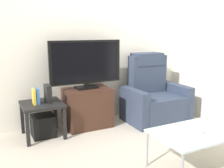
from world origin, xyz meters
TOP-DOWN VIEW (x-y plane):
  - ground_plane at (0.00, 0.00)m, footprint 6.40×6.40m
  - wall_back at (0.00, 1.13)m, footprint 6.40×0.06m
  - tv_stand at (0.01, 0.83)m, footprint 0.67×0.47m
  - television at (0.01, 0.85)m, footprint 1.10×0.20m
  - recliner_armchair at (1.09, 0.65)m, footprint 0.98×0.78m
  - side_table at (-0.68, 0.75)m, footprint 0.54×0.54m
  - subwoofer_box at (-0.68, 0.75)m, footprint 0.30×0.30m
  - book_leftmost at (-0.78, 0.73)m, footprint 0.03×0.13m
  - book_middle at (-0.74, 0.73)m, footprint 0.04×0.12m
  - game_console at (-0.59, 0.76)m, footprint 0.07×0.20m
  - coffee_table at (0.56, -0.83)m, footprint 0.90×0.60m
  - cell_phone at (0.59, -0.83)m, footprint 0.10×0.16m

SIDE VIEW (x-z plane):
  - ground_plane at x=0.00m, z-range 0.00..0.00m
  - subwoofer_box at x=-0.68m, z-range 0.00..0.30m
  - tv_stand at x=0.01m, z-range 0.00..0.59m
  - recliner_armchair at x=1.09m, z-range -0.17..0.91m
  - coffee_table at x=0.56m, z-range 0.18..0.60m
  - side_table at x=-0.68m, z-range 0.16..0.64m
  - cell_phone at x=0.59m, z-range 0.42..0.43m
  - book_leftmost at x=-0.78m, z-range 0.48..0.68m
  - book_middle at x=-0.74m, z-range 0.48..0.69m
  - game_console at x=-0.59m, z-range 0.48..0.72m
  - television at x=0.01m, z-range 0.61..1.33m
  - wall_back at x=0.00m, z-range 0.00..2.60m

